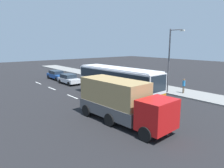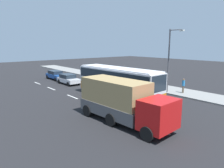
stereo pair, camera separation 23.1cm
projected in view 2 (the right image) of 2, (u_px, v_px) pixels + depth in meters
The scene contains 10 objects.
ground_plane at pixel (126, 103), 20.73m from camera, with size 120.00×120.00×0.00m, color black.
sidewalk_curb at pixel (175, 91), 26.01m from camera, with size 80.00×4.00×0.15m, color gray.
lane_centreline at pixel (109, 111), 18.31m from camera, with size 38.41×0.16×0.01m.
coach_bus at pixel (118, 80), 22.12m from camera, with size 10.74×2.97×3.39m.
cargo_truck at pixel (122, 100), 15.47m from camera, with size 8.05×2.99×3.20m.
car_silver_hatch at pixel (68, 79), 30.65m from camera, with size 4.10×2.00×1.46m.
car_blue_saloon at pixel (56, 75), 34.67m from camera, with size 4.58×1.88×1.48m.
pedestrian_near_curb at pixel (183, 85), 24.38m from camera, with size 0.32×0.32×1.72m.
pedestrian_at_crossing at pixel (162, 81), 26.64m from camera, with size 0.32×0.32×1.77m.
street_lamp at pixel (170, 57), 24.07m from camera, with size 1.86×0.24×7.44m.
Camera 2 is at (14.42, -13.90, 5.86)m, focal length 33.05 mm.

